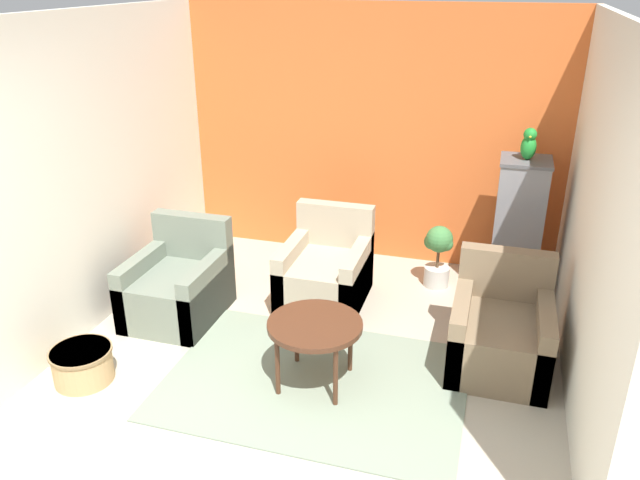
{
  "coord_description": "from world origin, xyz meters",
  "views": [
    {
      "loc": [
        1.26,
        -2.47,
        2.82
      ],
      "look_at": [
        0.0,
        1.78,
        0.9
      ],
      "focal_mm": 35.0,
      "sensor_mm": 36.0,
      "label": 1
    }
  ],
  "objects_px": {
    "armchair_left": "(179,287)",
    "birdcage": "(517,230)",
    "coffee_table": "(315,328)",
    "armchair_right": "(500,333)",
    "wicker_basket": "(83,364)",
    "armchair_middle": "(326,273)",
    "parrot": "(529,145)",
    "potted_plant": "(438,252)"
  },
  "relations": [
    {
      "from": "wicker_basket",
      "to": "armchair_middle",
      "type": "bearing_deg",
      "value": 50.9
    },
    {
      "from": "armchair_left",
      "to": "armchair_middle",
      "type": "height_order",
      "value": "same"
    },
    {
      "from": "birdcage",
      "to": "potted_plant",
      "type": "xyz_separation_m",
      "value": [
        -0.69,
        -0.07,
        -0.28
      ]
    },
    {
      "from": "armchair_left",
      "to": "coffee_table",
      "type": "bearing_deg",
      "value": -23.3
    },
    {
      "from": "birdcage",
      "to": "potted_plant",
      "type": "height_order",
      "value": "birdcage"
    },
    {
      "from": "potted_plant",
      "to": "wicker_basket",
      "type": "xyz_separation_m",
      "value": [
        -2.33,
        -2.28,
        -0.21
      ]
    },
    {
      "from": "birdcage",
      "to": "potted_plant",
      "type": "distance_m",
      "value": 0.75
    },
    {
      "from": "armchair_left",
      "to": "parrot",
      "type": "xyz_separation_m",
      "value": [
        2.8,
        1.28,
        1.16
      ]
    },
    {
      "from": "armchair_middle",
      "to": "potted_plant",
      "type": "distance_m",
      "value": 1.11
    },
    {
      "from": "potted_plant",
      "to": "wicker_basket",
      "type": "distance_m",
      "value": 3.27
    },
    {
      "from": "armchair_right",
      "to": "parrot",
      "type": "bearing_deg",
      "value": 86.61
    },
    {
      "from": "coffee_table",
      "to": "wicker_basket",
      "type": "xyz_separation_m",
      "value": [
        -1.66,
        -0.45,
        -0.32
      ]
    },
    {
      "from": "parrot",
      "to": "wicker_basket",
      "type": "bearing_deg",
      "value": -142.1
    },
    {
      "from": "armchair_right",
      "to": "wicker_basket",
      "type": "height_order",
      "value": "armchair_right"
    },
    {
      "from": "birdcage",
      "to": "parrot",
      "type": "height_order",
      "value": "parrot"
    },
    {
      "from": "coffee_table",
      "to": "armchair_right",
      "type": "distance_m",
      "value": 1.44
    },
    {
      "from": "potted_plant",
      "to": "wicker_basket",
      "type": "height_order",
      "value": "potted_plant"
    },
    {
      "from": "potted_plant",
      "to": "armchair_right",
      "type": "bearing_deg",
      "value": -62.84
    },
    {
      "from": "coffee_table",
      "to": "potted_plant",
      "type": "height_order",
      "value": "potted_plant"
    },
    {
      "from": "armchair_left",
      "to": "birdcage",
      "type": "relative_size",
      "value": 0.66
    },
    {
      "from": "parrot",
      "to": "potted_plant",
      "type": "xyz_separation_m",
      "value": [
        -0.69,
        -0.07,
        -1.08
      ]
    },
    {
      "from": "birdcage",
      "to": "potted_plant",
      "type": "bearing_deg",
      "value": -174.47
    },
    {
      "from": "armchair_right",
      "to": "potted_plant",
      "type": "distance_m",
      "value": 1.35
    },
    {
      "from": "birdcage",
      "to": "wicker_basket",
      "type": "height_order",
      "value": "birdcage"
    },
    {
      "from": "wicker_basket",
      "to": "armchair_left",
      "type": "bearing_deg",
      "value": 78.05
    },
    {
      "from": "coffee_table",
      "to": "armchair_left",
      "type": "bearing_deg",
      "value": 156.7
    },
    {
      "from": "armchair_right",
      "to": "birdcage",
      "type": "bearing_deg",
      "value": 86.6
    },
    {
      "from": "armchair_right",
      "to": "wicker_basket",
      "type": "xyz_separation_m",
      "value": [
        -2.95,
        -1.09,
        -0.13
      ]
    },
    {
      "from": "armchair_left",
      "to": "wicker_basket",
      "type": "relative_size",
      "value": 1.91
    },
    {
      "from": "birdcage",
      "to": "armchair_right",
      "type": "bearing_deg",
      "value": -93.4
    },
    {
      "from": "armchair_middle",
      "to": "birdcage",
      "type": "xyz_separation_m",
      "value": [
        1.64,
        0.65,
        0.36
      ]
    },
    {
      "from": "birdcage",
      "to": "parrot",
      "type": "bearing_deg",
      "value": 90.0
    },
    {
      "from": "armchair_right",
      "to": "armchair_middle",
      "type": "distance_m",
      "value": 1.68
    },
    {
      "from": "potted_plant",
      "to": "parrot",
      "type": "bearing_deg",
      "value": 5.72
    },
    {
      "from": "armchair_right",
      "to": "birdcage",
      "type": "distance_m",
      "value": 1.31
    },
    {
      "from": "armchair_right",
      "to": "potted_plant",
      "type": "bearing_deg",
      "value": 117.16
    },
    {
      "from": "armchair_middle",
      "to": "wicker_basket",
      "type": "distance_m",
      "value": 2.2
    },
    {
      "from": "birdcage",
      "to": "armchair_middle",
      "type": "bearing_deg",
      "value": -158.46
    },
    {
      "from": "armchair_middle",
      "to": "parrot",
      "type": "distance_m",
      "value": 2.11
    },
    {
      "from": "coffee_table",
      "to": "potted_plant",
      "type": "distance_m",
      "value": 1.95
    },
    {
      "from": "armchair_left",
      "to": "parrot",
      "type": "height_order",
      "value": "parrot"
    },
    {
      "from": "armchair_left",
      "to": "parrot",
      "type": "distance_m",
      "value": 3.29
    }
  ]
}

